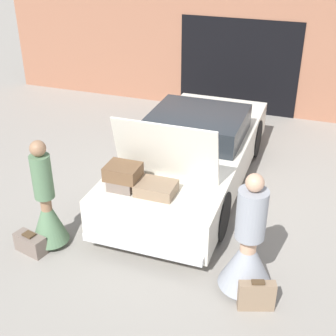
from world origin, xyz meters
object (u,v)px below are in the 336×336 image
person_left (47,209)px  suitcase_beside_right_person (256,296)px  person_right (248,251)px  car (192,154)px  suitcase_beside_left_person (30,243)px

person_left → suitcase_beside_right_person: size_ratio=3.59×
suitcase_beside_right_person → person_right: bearing=122.6°
car → person_right: bearing=-58.6°
person_left → suitcase_beside_left_person: bearing=-33.4°
person_right → person_left: bearing=93.3°
car → suitcase_beside_left_person: (-1.59, -2.63, -0.43)m
suitcase_beside_left_person → suitcase_beside_right_person: bearing=-0.4°
car → suitcase_beside_right_person: size_ratio=10.19×
suitcase_beside_right_person → car: bearing=121.5°
car → person_left: size_ratio=2.84×
person_left → car: bearing=149.5°
suitcase_beside_left_person → person_right: bearing=5.5°
person_left → person_right: (2.85, 0.03, -0.01)m
car → person_left: bearing=-120.9°
car → person_right: (1.43, -2.34, 0.02)m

